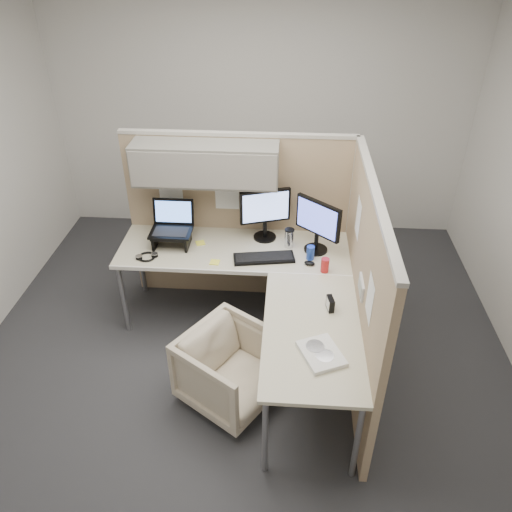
# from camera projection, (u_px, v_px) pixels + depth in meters

# --- Properties ---
(ground) EXTENTS (4.50, 4.50, 0.00)m
(ground) POSITION_uv_depth(u_px,v_px,m) (242.00, 355.00, 4.24)
(ground) COLOR #2A2A2E
(ground) RESTS_ON ground
(partition_back) EXTENTS (2.00, 0.36, 1.63)m
(partition_back) POSITION_uv_depth(u_px,v_px,m) (224.00, 194.00, 4.33)
(partition_back) COLOR tan
(partition_back) RESTS_ON ground
(partition_right) EXTENTS (0.07, 2.03, 1.63)m
(partition_right) POSITION_uv_depth(u_px,v_px,m) (361.00, 288.00, 3.68)
(partition_right) COLOR tan
(partition_right) RESTS_ON ground
(desk) EXTENTS (2.00, 1.98, 0.73)m
(desk) POSITION_uv_depth(u_px,v_px,m) (258.00, 282.00, 3.96)
(desk) COLOR beige
(desk) RESTS_ON ground
(office_chair) EXTENTS (0.85, 0.86, 0.66)m
(office_chair) POSITION_uv_depth(u_px,v_px,m) (231.00, 366.00, 3.69)
(office_chair) COLOR beige
(office_chair) RESTS_ON ground
(monitor_left) EXTENTS (0.43, 0.20, 0.47)m
(monitor_left) POSITION_uv_depth(u_px,v_px,m) (265.00, 211.00, 4.28)
(monitor_left) COLOR black
(monitor_left) RESTS_ON desk
(monitor_right) EXTENTS (0.35, 0.32, 0.47)m
(monitor_right) POSITION_uv_depth(u_px,v_px,m) (318.00, 222.00, 4.11)
(monitor_right) COLOR black
(monitor_right) RESTS_ON desk
(laptop_station) EXTENTS (0.35, 0.30, 0.37)m
(laptop_station) POSITION_uv_depth(u_px,v_px,m) (172.00, 229.00, 4.28)
(laptop_station) COLOR black
(laptop_station) RESTS_ON desk
(keyboard) EXTENTS (0.52, 0.25, 0.02)m
(keyboard) POSITION_uv_depth(u_px,v_px,m) (264.00, 258.00, 4.14)
(keyboard) COLOR black
(keyboard) RESTS_ON desk
(mouse) EXTENTS (0.10, 0.08, 0.03)m
(mouse) POSITION_uv_depth(u_px,v_px,m) (310.00, 263.00, 4.07)
(mouse) COLOR black
(mouse) RESTS_ON desk
(travel_mug) EXTENTS (0.08, 0.08, 0.17)m
(travel_mug) POSITION_uv_depth(u_px,v_px,m) (289.00, 238.00, 4.26)
(travel_mug) COLOR silver
(travel_mug) RESTS_ON desk
(soda_can_green) EXTENTS (0.07, 0.07, 0.12)m
(soda_can_green) POSITION_uv_depth(u_px,v_px,m) (325.00, 265.00, 3.97)
(soda_can_green) COLOR #B21E1E
(soda_can_green) RESTS_ON desk
(soda_can_silver) EXTENTS (0.07, 0.07, 0.12)m
(soda_can_silver) POSITION_uv_depth(u_px,v_px,m) (310.00, 253.00, 4.12)
(soda_can_silver) COLOR #1E3FA5
(soda_can_silver) RESTS_ON desk
(sticky_note_a) EXTENTS (0.08, 0.08, 0.01)m
(sticky_note_a) POSITION_uv_depth(u_px,v_px,m) (215.00, 262.00, 4.10)
(sticky_note_a) COLOR #F9F341
(sticky_note_a) RESTS_ON desk
(sticky_note_c) EXTENTS (0.10, 0.10, 0.01)m
(sticky_note_c) POSITION_uv_depth(u_px,v_px,m) (200.00, 243.00, 4.35)
(sticky_note_c) COLOR #F9F341
(sticky_note_c) RESTS_ON desk
(headphones) EXTENTS (0.19, 0.19, 0.03)m
(headphones) POSITION_uv_depth(u_px,v_px,m) (147.00, 257.00, 4.16)
(headphones) COLOR black
(headphones) RESTS_ON desk
(paper_stack) EXTENTS (0.34, 0.37, 0.03)m
(paper_stack) POSITION_uv_depth(u_px,v_px,m) (321.00, 353.00, 3.22)
(paper_stack) COLOR white
(paper_stack) RESTS_ON desk
(desk_clock) EXTENTS (0.06, 0.11, 0.10)m
(desk_clock) POSITION_uv_depth(u_px,v_px,m) (330.00, 304.00, 3.58)
(desk_clock) COLOR black
(desk_clock) RESTS_ON desk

